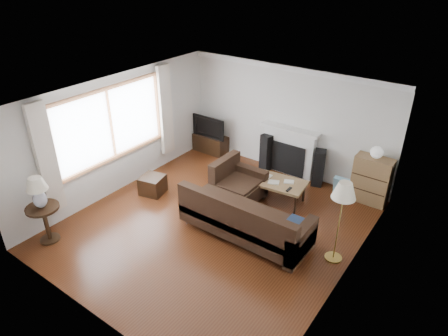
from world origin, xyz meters
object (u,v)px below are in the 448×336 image
Objects in this scene: coffee_table at (275,191)px; floor_lamp at (339,222)px; bookshelf at (371,180)px; sectional_sofa at (245,216)px; side_table at (46,224)px; tv_stand at (211,143)px.

coffee_table is 0.82× the size of floor_lamp.
bookshelf is 2.13m from floor_lamp.
side_table is at bearing -142.07° from sectional_sofa.
floor_lamp reaches higher than coffee_table.
sectional_sofa is 3.64× the size of side_table.
sectional_sofa is at bearing -167.31° from floor_lamp.
side_table is at bearing -91.62° from tv_stand.
sectional_sofa is 2.12× the size of coffee_table.
tv_stand is 1.26× the size of side_table.
tv_stand is 0.89× the size of bookshelf.
side_table is at bearing -132.42° from bookshelf.
tv_stand is 3.62m from sectional_sofa.
tv_stand is at bearing 137.54° from sectional_sofa.
floor_lamp is (0.12, -2.12, 0.24)m from bookshelf.
sectional_sofa reaches higher than side_table.
tv_stand is 0.74× the size of coffee_table.
sectional_sofa is 1.64m from floor_lamp.
floor_lamp is at bearing -37.09° from coffee_table.
floor_lamp reaches higher than bookshelf.
sectional_sofa is 1.73× the size of floor_lamp.
sectional_sofa reaches higher than coffee_table.
floor_lamp is at bearing -26.22° from tv_stand.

